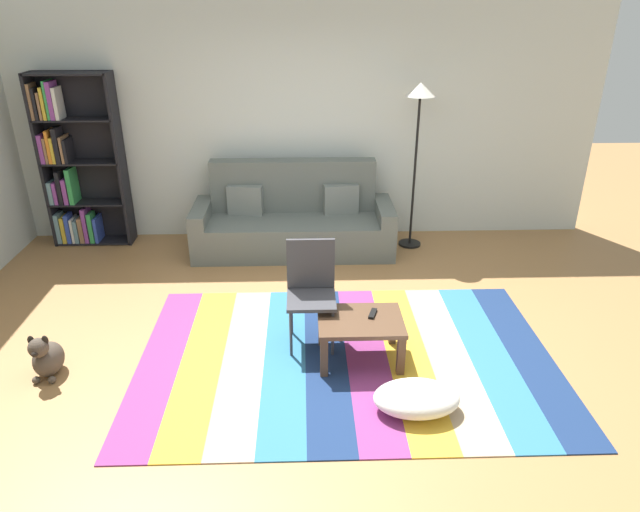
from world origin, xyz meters
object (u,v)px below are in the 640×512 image
(couch, at_px, (294,222))
(tv_remote, at_px, (373,314))
(standing_lamp, at_px, (419,112))
(pouf, at_px, (416,398))
(folding_chair, at_px, (311,284))
(coffee_table, at_px, (360,326))
(bookshelf, at_px, (74,168))
(dog, at_px, (47,357))

(couch, bearing_deg, tv_remote, -73.20)
(standing_lamp, distance_m, tv_remote, 2.63)
(couch, height_order, tv_remote, couch)
(pouf, xyz_separation_m, standing_lamp, (0.48, 2.96, 1.45))
(couch, relative_size, folding_chair, 2.51)
(coffee_table, bearing_deg, bookshelf, 140.34)
(pouf, distance_m, tv_remote, 0.80)
(coffee_table, height_order, standing_lamp, standing_lamp)
(pouf, distance_m, folding_chair, 1.28)
(standing_lamp, relative_size, folding_chair, 2.08)
(couch, height_order, bookshelf, bookshelf)
(tv_remote, relative_size, folding_chair, 0.17)
(couch, distance_m, coffee_table, 2.32)
(couch, distance_m, standing_lamp, 1.84)
(couch, height_order, folding_chair, couch)
(bookshelf, distance_m, dog, 2.83)
(pouf, bearing_deg, bookshelf, 136.84)
(coffee_table, height_order, tv_remote, tv_remote)
(couch, relative_size, tv_remote, 15.07)
(couch, distance_m, dog, 3.05)
(dog, height_order, folding_chair, folding_chair)
(tv_remote, bearing_deg, couch, 125.21)
(tv_remote, bearing_deg, standing_lamp, 90.67)
(standing_lamp, bearing_deg, dog, -143.28)
(standing_lamp, xyz_separation_m, folding_chair, (-1.21, -2.00, -1.03))
(dog, distance_m, folding_chair, 2.14)
(couch, bearing_deg, dog, -128.55)
(tv_remote, bearing_deg, dog, -157.22)
(pouf, xyz_separation_m, dog, (-2.79, 0.52, 0.05))
(standing_lamp, bearing_deg, coffee_table, -109.58)
(dog, bearing_deg, pouf, -10.58)
(couch, xyz_separation_m, coffee_table, (0.56, -2.25, -0.03))
(coffee_table, distance_m, folding_chair, 0.55)
(bookshelf, height_order, dog, bookshelf)
(pouf, xyz_separation_m, tv_remote, (-0.24, 0.72, 0.28))
(dog, distance_m, tv_remote, 2.57)
(couch, xyz_separation_m, folding_chair, (0.17, -1.94, 0.20))
(bookshelf, height_order, pouf, bookshelf)
(coffee_table, height_order, pouf, coffee_table)
(pouf, relative_size, folding_chair, 0.69)
(bookshelf, height_order, tv_remote, bookshelf)
(bookshelf, relative_size, dog, 4.95)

